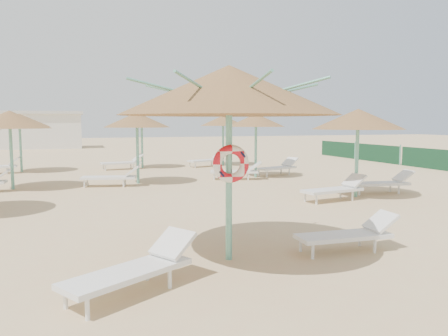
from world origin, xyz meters
name	(u,v)px	position (x,y,z in m)	size (l,w,h in m)	color
ground	(235,253)	(0.00, 0.00, 0.00)	(120.00, 120.00, 0.00)	tan
main_palapa	(229,91)	(-0.22, -0.29, 2.80)	(3.58, 3.58, 3.21)	#65AF98
lounger_main_a	(136,268)	(-1.89, -1.23, 0.34)	(1.98, 1.50, 0.71)	white
lounger_main_b	(350,234)	(1.97, -0.55, 0.32)	(1.86, 0.63, 0.67)	white
palapa_field	(141,122)	(-0.16, 10.00, 2.30)	(15.48, 13.45, 2.70)	#65AF98
service_hut	(33,130)	(-6.00, 35.00, 1.64)	(8.40, 4.40, 3.25)	silver
windbreak_fence	(431,159)	(14.00, 9.96, 0.50)	(0.08, 19.84, 1.10)	#1B5129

